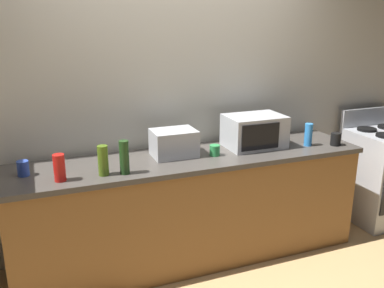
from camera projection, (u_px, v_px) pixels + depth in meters
name	position (u px, v px, depth m)	size (l,w,h in m)	color
ground_plane	(211.00, 283.00, 3.14)	(8.00, 8.00, 0.00)	tan
back_wall	(175.00, 91.00, 3.47)	(6.40, 0.10, 2.70)	beige
counter_run	(192.00, 208.00, 3.37)	(2.84, 0.64, 0.90)	brown
stove_range	(381.00, 175.00, 4.06)	(0.60, 0.61, 1.08)	#B7BABF
microwave	(254.00, 131.00, 3.44)	(0.48, 0.35, 0.27)	#B7BABF
toaster_oven	(174.00, 143.00, 3.22)	(0.34, 0.26, 0.21)	#B7BABF
bottle_hot_sauce	(59.00, 168.00, 2.72)	(0.08, 0.08, 0.19)	red
bottle_wine	(124.00, 157.00, 2.83)	(0.07, 0.07, 0.24)	#1E3F19
bottle_spray_cleaner	(308.00, 135.00, 3.48)	(0.07, 0.07, 0.19)	#338CE5
bottle_olive_oil	(103.00, 161.00, 2.81)	(0.07, 0.07, 0.21)	#4C6B19
mug_black	(336.00, 139.00, 3.50)	(0.09, 0.09, 0.11)	black
mug_green	(215.00, 150.00, 3.24)	(0.08, 0.08, 0.09)	#2D8C47
mug_blue	(23.00, 168.00, 2.82)	(0.08, 0.08, 0.11)	#2D4CB2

